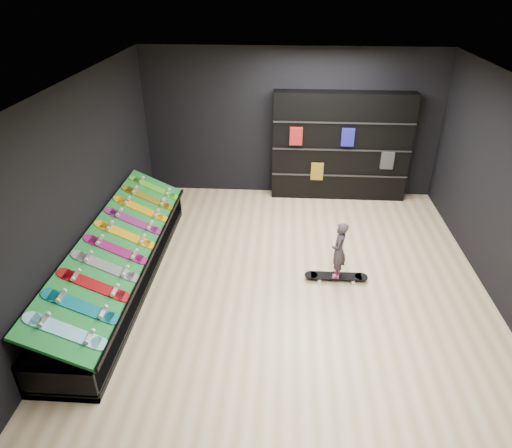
# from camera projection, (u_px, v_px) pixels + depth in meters

# --- Properties ---
(floor) EXTENTS (6.00, 7.00, 0.01)m
(floor) POSITION_uv_depth(u_px,v_px,m) (288.00, 289.00, 6.95)
(floor) COLOR beige
(floor) RESTS_ON ground
(ceiling) EXTENTS (6.00, 7.00, 0.01)m
(ceiling) POSITION_uv_depth(u_px,v_px,m) (296.00, 89.00, 5.48)
(ceiling) COLOR white
(ceiling) RESTS_ON ground
(wall_back) EXTENTS (6.00, 0.02, 3.00)m
(wall_back) POSITION_uv_depth(u_px,v_px,m) (291.00, 124.00, 9.26)
(wall_back) COLOR black
(wall_back) RESTS_ON ground
(wall_front) EXTENTS (6.00, 0.02, 3.00)m
(wall_front) POSITION_uv_depth(u_px,v_px,m) (294.00, 424.00, 3.17)
(wall_front) COLOR black
(wall_front) RESTS_ON ground
(wall_left) EXTENTS (0.02, 7.00, 3.00)m
(wall_left) POSITION_uv_depth(u_px,v_px,m) (77.00, 194.00, 6.38)
(wall_left) COLOR black
(wall_left) RESTS_ON ground
(display_rack) EXTENTS (0.90, 4.50, 0.50)m
(display_rack) POSITION_uv_depth(u_px,v_px,m) (122.00, 269.00, 6.97)
(display_rack) COLOR black
(display_rack) RESTS_ON ground
(turf_ramp) EXTENTS (0.92, 4.50, 0.46)m
(turf_ramp) POSITION_uv_depth(u_px,v_px,m) (120.00, 243.00, 6.74)
(turf_ramp) COLOR #0F6121
(turf_ramp) RESTS_ON display_rack
(back_shelving) EXTENTS (2.75, 0.32, 2.20)m
(back_shelving) POSITION_uv_depth(u_px,v_px,m) (341.00, 147.00, 9.24)
(back_shelving) COLOR black
(back_shelving) RESTS_ON ground
(floor_skateboard) EXTENTS (0.98, 0.22, 0.09)m
(floor_skateboard) POSITION_uv_depth(u_px,v_px,m) (336.00, 278.00, 7.12)
(floor_skateboard) COLOR black
(floor_skateboard) RESTS_ON ground
(child) EXTENTS (0.19, 0.24, 0.55)m
(child) POSITION_uv_depth(u_px,v_px,m) (338.00, 260.00, 6.96)
(child) COLOR black
(child) RESTS_ON floor_skateboard
(display_board_0) EXTENTS (0.93, 0.22, 0.50)m
(display_board_0) POSITION_uv_depth(u_px,v_px,m) (66.00, 331.00, 5.07)
(display_board_0) COLOR #0CB2E5
(display_board_0) RESTS_ON turf_ramp
(display_board_1) EXTENTS (0.93, 0.22, 0.50)m
(display_board_1) POSITION_uv_depth(u_px,v_px,m) (81.00, 307.00, 5.44)
(display_board_1) COLOR #0C8C99
(display_board_1) RESTS_ON turf_ramp
(display_board_2) EXTENTS (0.93, 0.22, 0.50)m
(display_board_2) POSITION_uv_depth(u_px,v_px,m) (94.00, 285.00, 5.81)
(display_board_2) COLOR red
(display_board_2) RESTS_ON turf_ramp
(display_board_3) EXTENTS (0.93, 0.22, 0.50)m
(display_board_3) POSITION_uv_depth(u_px,v_px,m) (106.00, 266.00, 6.17)
(display_board_3) COLOR black
(display_board_3) RESTS_ON turf_ramp
(display_board_4) EXTENTS (0.93, 0.22, 0.50)m
(display_board_4) POSITION_uv_depth(u_px,v_px,m) (116.00, 250.00, 6.54)
(display_board_4) COLOR #E5198C
(display_board_4) RESTS_ON turf_ramp
(display_board_5) EXTENTS (0.93, 0.22, 0.50)m
(display_board_5) POSITION_uv_depth(u_px,v_px,m) (125.00, 235.00, 6.91)
(display_board_5) COLOR orange
(display_board_5) RESTS_ON turf_ramp
(display_board_6) EXTENTS (0.93, 0.22, 0.50)m
(display_board_6) POSITION_uv_depth(u_px,v_px,m) (134.00, 221.00, 7.27)
(display_board_6) COLOR #2626BF
(display_board_6) RESTS_ON turf_ramp
(display_board_7) EXTENTS (0.93, 0.22, 0.50)m
(display_board_7) POSITION_uv_depth(u_px,v_px,m) (141.00, 209.00, 7.64)
(display_board_7) COLOR yellow
(display_board_7) RESTS_ON turf_ramp
(display_board_8) EXTENTS (0.93, 0.22, 0.50)m
(display_board_8) POSITION_uv_depth(u_px,v_px,m) (148.00, 198.00, 8.01)
(display_board_8) COLOR yellow
(display_board_8) RESTS_ON turf_ramp
(display_board_9) EXTENTS (0.93, 0.22, 0.50)m
(display_board_9) POSITION_uv_depth(u_px,v_px,m) (154.00, 188.00, 8.38)
(display_board_9) COLOR green
(display_board_9) RESTS_ON turf_ramp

